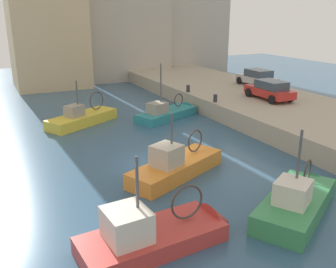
{
  "coord_description": "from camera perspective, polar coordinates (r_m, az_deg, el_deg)",
  "views": [
    {
      "loc": [
        -7.36,
        -16.23,
        7.36
      ],
      "look_at": [
        1.02,
        0.81,
        1.2
      ],
      "focal_mm": 40.32,
      "sensor_mm": 36.0,
      "label": 1
    }
  ],
  "objects": [
    {
      "name": "water_surface",
      "position": [
        19.28,
        -1.67,
        -4.48
      ],
      "size": [
        80.0,
        80.0,
        0.0
      ],
      "primitive_type": "plane",
      "color": "#335675",
      "rests_on": "ground"
    },
    {
      "name": "quay_wall",
      "position": [
        25.78,
        22.25,
        1.4
      ],
      "size": [
        9.0,
        56.0,
        1.2
      ],
      "primitive_type": "cube",
      "color": "#ADA08C",
      "rests_on": "ground"
    },
    {
      "name": "fishing_boat_teal",
      "position": [
        27.65,
        0.26,
        2.77
      ],
      "size": [
        5.91,
        3.74,
        4.8
      ],
      "color": "teal",
      "rests_on": "ground"
    },
    {
      "name": "fishing_boat_orange",
      "position": [
        18.08,
        1.82,
        -5.6
      ],
      "size": [
        6.19,
        3.9,
        3.82
      ],
      "color": "orange",
      "rests_on": "ground"
    },
    {
      "name": "fishing_boat_yellow",
      "position": [
        26.79,
        -12.25,
        1.82
      ],
      "size": [
        5.99,
        4.3,
        3.81
      ],
      "color": "gold",
      "rests_on": "ground"
    },
    {
      "name": "fishing_boat_green",
      "position": [
        15.76,
        18.95,
        -10.48
      ],
      "size": [
        5.75,
        4.36,
        4.29
      ],
      "color": "#388951",
      "rests_on": "ground"
    },
    {
      "name": "fishing_boat_red",
      "position": [
        13.02,
        -0.92,
        -15.64
      ],
      "size": [
        5.73,
        2.33,
        4.18
      ],
      "color": "#BC3833",
      "rests_on": "ground"
    },
    {
      "name": "parked_car_red",
      "position": [
        28.86,
        15.14,
        6.48
      ],
      "size": [
        1.96,
        4.06,
        1.41
      ],
      "color": "red",
      "rests_on": "quay_wall"
    },
    {
      "name": "parked_car_silver",
      "position": [
        33.99,
        13.34,
        8.3
      ],
      "size": [
        1.96,
        3.95,
        1.44
      ],
      "color": "#B7B7BC",
      "rests_on": "quay_wall"
    },
    {
      "name": "mooring_bollard_south",
      "position": [
        27.3,
        7.16,
        5.38
      ],
      "size": [
        0.28,
        0.28,
        0.55
      ],
      "primitive_type": "cylinder",
      "color": "#2D2D33",
      "rests_on": "quay_wall"
    },
    {
      "name": "mooring_bollard_mid",
      "position": [
        30.64,
        3.06,
        6.88
      ],
      "size": [
        0.28,
        0.28,
        0.55
      ],
      "primitive_type": "cylinder",
      "color": "#2D2D33",
      "rests_on": "quay_wall"
    },
    {
      "name": "waterfront_building_west_mid",
      "position": [
        49.37,
        2.16,
        19.28
      ],
      "size": [
        10.0,
        7.15,
        16.95
      ],
      "color": "#B2A899",
      "rests_on": "ground"
    }
  ]
}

